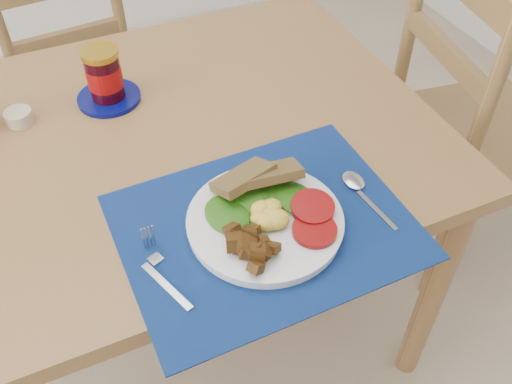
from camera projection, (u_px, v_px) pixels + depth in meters
table at (117, 177)px, 1.25m from camera, size 1.40×0.90×0.75m
chair_far at (67, 59)px, 1.81m from camera, size 0.42×0.40×1.05m
chair_end at (474, 97)px, 1.57m from camera, size 0.49×0.50×1.20m
placemat at (265, 226)px, 1.04m from camera, size 0.53×0.41×0.00m
breakfast_plate at (263, 221)px, 1.02m from camera, size 0.28×0.28×0.07m
fork at (160, 269)px, 0.97m from camera, size 0.05×0.18×0.00m
spoon at (361, 190)px, 1.10m from camera, size 0.04×0.17×0.00m
ramekin at (19, 117)px, 1.24m from camera, size 0.06×0.06×0.03m
jam_on_saucer at (105, 79)px, 1.27m from camera, size 0.14×0.14×0.13m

